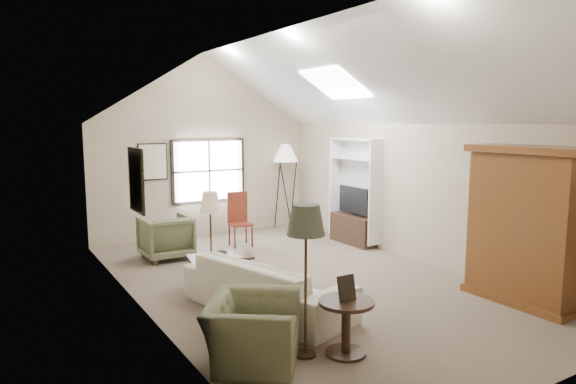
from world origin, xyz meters
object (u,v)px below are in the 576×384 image
armoire (526,226)px  sofa (267,285)px  side_chair (240,219)px  coffee_table (220,271)px  side_table (346,327)px  armchair_near (253,330)px  armchair_far (166,237)px

armoire → sofa: bearing=154.1°
sofa → armoire: bearing=-132.3°
armoire → side_chair: bearing=111.1°
coffee_table → side_table: bearing=-85.4°
armoire → side_table: 3.25m
armchair_near → side_chair: 5.17m
armchair_near → coffee_table: bearing=21.3°
armchair_near → armchair_far: bearing=30.7°
armoire → armchair_near: bearing=175.0°
sofa → coffee_table: size_ratio=2.55×
armoire → armchair_far: (-3.57, 4.89, -0.70)m
side_table → side_chair: 5.23m
side_chair → armchair_far: bearing=-166.8°
armchair_far → side_chair: side_chair is taller
coffee_table → side_chair: (1.44, 2.22, 0.30)m
sofa → side_chair: side_chair is taller
armoire → coffee_table: armoire is taller
armchair_far → side_table: bearing=93.8°
side_table → side_chair: bearing=76.7°
armchair_near → side_chair: (2.15, 4.70, 0.21)m
armchair_near → side_table: size_ratio=1.72×
coffee_table → side_table: 2.88m
sofa → armchair_far: 3.33m
armoire → side_chair: (-1.95, 5.06, -0.55)m
sofa → armchair_far: (-0.32, 3.31, 0.05)m
armchair_far → coffee_table: bearing=94.2°
coffee_table → side_chair: bearing=57.1°
coffee_table → side_chair: 2.66m
sofa → coffee_table: sofa is taller
armchair_near → coffee_table: size_ratio=1.10×
armoire → coffee_table: bearing=140.0°
sofa → side_chair: (1.30, 3.48, 0.19)m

